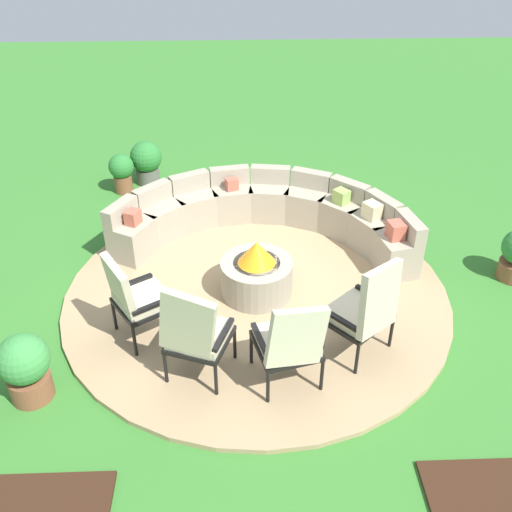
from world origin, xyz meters
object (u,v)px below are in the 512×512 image
lounge_chair_back_right (366,309)px  potted_plant_0 (122,171)px  fire_pit (257,273)px  curved_stone_bench (267,216)px  lounge_chair_back_left (290,341)px  potted_plant_4 (25,366)px  lounge_chair_front_left (135,296)px  lounge_chair_front_right (195,333)px  potted_plant_2 (146,161)px

lounge_chair_back_right → potted_plant_0: lounge_chair_back_right is taller
lounge_chair_back_right → fire_pit: bearing=93.2°
curved_stone_bench → lounge_chair_back_right: lounge_chair_back_right is taller
lounge_chair_back_left → potted_plant_4: size_ratio=1.44×
curved_stone_bench → lounge_chair_front_left: 2.53m
fire_pit → potted_plant_0: size_ratio=1.35×
lounge_chair_back_left → curved_stone_bench: bearing=76.6°
lounge_chair_front_right → lounge_chair_back_left: size_ratio=1.10×
curved_stone_bench → lounge_chair_front_right: size_ratio=3.34×
lounge_chair_back_left → fire_pit: bearing=85.2°
potted_plant_2 → curved_stone_bench: bearing=-43.9°
lounge_chair_front_right → lounge_chair_back_left: (0.90, -0.12, -0.03)m
fire_pit → potted_plant_4: size_ratio=1.15×
lounge_chair_front_left → curved_stone_bench: bearing=110.4°
potted_plant_0 → potted_plant_4: (-0.27, -4.28, 0.04)m
lounge_chair_front_left → potted_plant_4: 1.25m
potted_plant_0 → potted_plant_2: bearing=41.3°
fire_pit → potted_plant_2: fire_pit is taller
curved_stone_bench → lounge_chair_back_right: 2.53m
lounge_chair_back_right → potted_plant_2: lounge_chair_back_right is taller
curved_stone_bench → lounge_chair_front_left: size_ratio=3.74×
lounge_chair_front_left → potted_plant_0: (-0.69, 3.49, -0.25)m
lounge_chair_back_left → potted_plant_2: 4.94m
lounge_chair_front_right → lounge_chair_back_left: lounge_chair_front_right is taller
fire_pit → lounge_chair_front_left: (-1.31, -0.73, 0.27)m
lounge_chair_back_right → potted_plant_0: 4.91m
fire_pit → potted_plant_2: (-1.65, 3.07, 0.05)m
lounge_chair_front_left → lounge_chair_back_right: lounge_chair_back_right is taller
curved_stone_bench → fire_pit: bearing=-98.7°
potted_plant_2 → potted_plant_4: (-0.62, -4.58, 0.02)m
curved_stone_bench → lounge_chair_front_right: (-0.84, -2.66, 0.27)m
curved_stone_bench → lounge_chair_front_left: (-1.50, -2.02, 0.24)m
potted_plant_2 → potted_plant_0: bearing=-138.7°
fire_pit → lounge_chair_back_right: 1.54m
lounge_chair_front_left → lounge_chair_front_right: lounge_chair_front_right is taller
curved_stone_bench → lounge_chair_back_right: size_ratio=3.38×
fire_pit → potted_plant_0: fire_pit is taller
fire_pit → potted_plant_2: size_ratio=1.22×
curved_stone_bench → lounge_chair_back_right: (0.86, -2.36, 0.27)m
potted_plant_4 → curved_stone_bench: bearing=48.7°
potted_plant_2 → potted_plant_4: size_ratio=0.95×
curved_stone_bench → lounge_chair_front_right: 2.80m
lounge_chair_front_right → potted_plant_0: bearing=128.3°
lounge_chair_back_right → potted_plant_4: bearing=146.0°
lounge_chair_front_right → potted_plant_2: 4.55m
lounge_chair_front_right → potted_plant_0: (-1.35, 4.13, -0.28)m
lounge_chair_back_left → lounge_chair_back_right: lounge_chair_back_right is taller
potted_plant_0 → potted_plant_4: size_ratio=0.85×
potted_plant_0 → lounge_chair_back_left: bearing=-62.0°
potted_plant_4 → lounge_chair_back_right: bearing=7.6°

